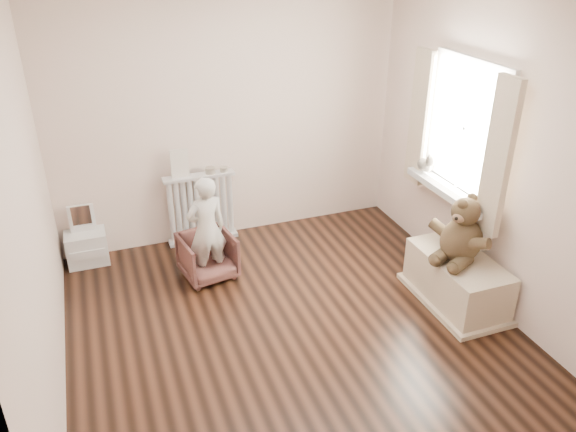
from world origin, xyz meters
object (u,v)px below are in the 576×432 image
object	(u,v)px
radiator	(201,209)
teddy_bear	(462,237)
armchair	(208,256)
plush_cat	(426,162)
toy_vanity	(85,238)
child	(207,229)
toy_bench	(456,282)

from	to	relation	value
radiator	teddy_bear	distance (m)	2.65
armchair	plush_cat	xyz separation A→B (m)	(2.13, -0.28, 0.78)
toy_vanity	child	world-z (taller)	child
teddy_bear	plush_cat	size ratio (longest dim) A/B	2.50
toy_bench	child	bearing A→B (deg)	150.80
armchair	child	xyz separation A→B (m)	(0.00, -0.05, 0.32)
toy_vanity	toy_bench	distance (m)	3.57
child	toy_bench	bearing A→B (deg)	140.78
child	toy_bench	distance (m)	2.31
plush_cat	child	bearing A→B (deg)	162.65
radiator	teddy_bear	world-z (taller)	teddy_bear
teddy_bear	toy_bench	bearing A→B (deg)	-12.41
toy_vanity	child	xyz separation A→B (m)	(1.08, -0.72, 0.26)
toy_vanity	radiator	bearing A→B (deg)	1.46
plush_cat	teddy_bear	bearing A→B (deg)	-111.75
child	teddy_bear	world-z (taller)	child
radiator	toy_bench	world-z (taller)	radiator
toy_vanity	teddy_bear	size ratio (longest dim) A/B	1.04
toy_vanity	plush_cat	xyz separation A→B (m)	(3.21, -0.95, 0.72)
child	toy_bench	world-z (taller)	child
armchair	teddy_bear	distance (m)	2.33
armchair	teddy_bear	world-z (taller)	teddy_bear
toy_vanity	armchair	bearing A→B (deg)	-31.72
armchair	toy_bench	world-z (taller)	armchair
child	teddy_bear	xyz separation A→B (m)	(1.97, -1.12, 0.13)
toy_vanity	child	bearing A→B (deg)	-33.61
plush_cat	radiator	bearing A→B (deg)	143.13
radiator	toy_vanity	world-z (taller)	radiator
radiator	toy_vanity	distance (m)	1.19
toy_vanity	child	distance (m)	1.32
radiator	teddy_bear	size ratio (longest dim) A/B	1.31
child	toy_vanity	bearing A→B (deg)	-43.63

